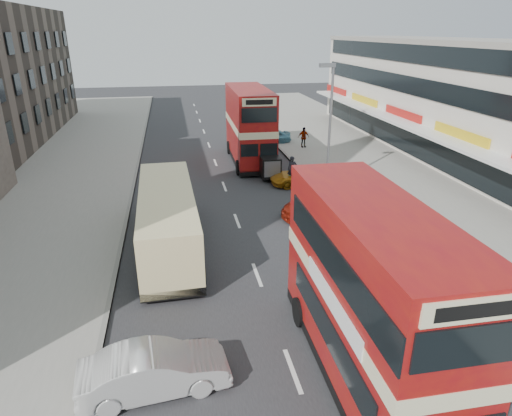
{
  "coord_description": "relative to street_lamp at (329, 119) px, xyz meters",
  "views": [
    {
      "loc": [
        -3.18,
        -8.66,
        9.99
      ],
      "look_at": [
        -0.24,
        6.98,
        3.59
      ],
      "focal_mm": 31.18,
      "sensor_mm": 36.0,
      "label": 1
    }
  ],
  "objects": [
    {
      "name": "road_surface",
      "position": [
        -6.52,
        2.0,
        -4.78
      ],
      "size": [
        12.0,
        90.0,
        0.01
      ],
      "primitive_type": "cube",
      "color": "#28282B",
      "rests_on": "ground"
    },
    {
      "name": "pavement_right",
      "position": [
        5.48,
        2.0,
        -4.71
      ],
      "size": [
        12.0,
        90.0,
        0.15
      ],
      "primitive_type": "cube",
      "color": "gray",
      "rests_on": "ground"
    },
    {
      "name": "pavement_left",
      "position": [
        -18.52,
        2.0,
        -4.71
      ],
      "size": [
        12.0,
        90.0,
        0.15
      ],
      "primitive_type": "cube",
      "color": "gray",
      "rests_on": "ground"
    },
    {
      "name": "kerb_left",
      "position": [
        -12.62,
        2.0,
        -4.71
      ],
      "size": [
        0.2,
        90.0,
        0.16
      ],
      "primitive_type": "cube",
      "color": "gray",
      "rests_on": "ground"
    },
    {
      "name": "kerb_right",
      "position": [
        -0.42,
        2.0,
        -4.71
      ],
      "size": [
        0.2,
        90.0,
        0.16
      ],
      "primitive_type": "cube",
      "color": "gray",
      "rests_on": "ground"
    },
    {
      "name": "commercial_row",
      "position": [
        13.42,
        4.0,
        -0.09
      ],
      "size": [
        9.9,
        46.2,
        9.3
      ],
      "color": "beige",
      "rests_on": "ground"
    },
    {
      "name": "street_lamp",
      "position": [
        0.0,
        0.0,
        0.0
      ],
      "size": [
        1.0,
        0.2,
        8.12
      ],
      "color": "slate",
      "rests_on": "ground"
    },
    {
      "name": "bus_main",
      "position": [
        -4.39,
        -16.47,
        -1.95
      ],
      "size": [
        2.74,
        9.78,
        5.38
      ],
      "rotation": [
        0.0,
        0.0,
        3.14
      ],
      "color": "black",
      "rests_on": "ground"
    },
    {
      "name": "bus_second",
      "position": [
        -3.74,
        7.69,
        -1.83
      ],
      "size": [
        2.96,
        10.25,
        5.62
      ],
      "rotation": [
        0.0,
        0.0,
        3.12
      ],
      "color": "black",
      "rests_on": "ground"
    },
    {
      "name": "coach",
      "position": [
        -10.25,
        -6.54,
        -3.2
      ],
      "size": [
        2.85,
        10.18,
        2.68
      ],
      "rotation": [
        0.0,
        0.0,
        0.02
      ],
      "color": "black",
      "rests_on": "ground"
    },
    {
      "name": "car_left_front",
      "position": [
        -10.73,
        -16.0,
        -4.07
      ],
      "size": [
        4.5,
        1.97,
        1.44
      ],
      "primitive_type": "imported",
      "rotation": [
        0.0,
        0.0,
        1.67
      ],
      "color": "silver",
      "rests_on": "ground"
    },
    {
      "name": "car_right_a",
      "position": [
        -1.67,
        -4.28,
        -4.1
      ],
      "size": [
        4.9,
        2.35,
        1.38
      ],
      "primitive_type": "imported",
      "rotation": [
        0.0,
        0.0,
        -1.48
      ],
      "color": "maroon",
      "rests_on": "ground"
    },
    {
      "name": "car_right_b",
      "position": [
        -1.24,
        1.46,
        -4.19
      ],
      "size": [
        4.33,
        2.06,
        1.19
      ],
      "primitive_type": "imported",
      "rotation": [
        0.0,
        0.0,
        -1.55
      ],
      "color": "#BA7012",
      "rests_on": "ground"
    },
    {
      "name": "car_right_c",
      "position": [
        -1.09,
        13.34,
        -4.05
      ],
      "size": [
        4.46,
        2.17,
        1.47
      ],
      "primitive_type": "imported",
      "rotation": [
        0.0,
        0.0,
        -1.47
      ],
      "color": "#5A9CB4",
      "rests_on": "ground"
    },
    {
      "name": "pedestrian_near",
      "position": [
        1.25,
        -4.37,
        -3.78
      ],
      "size": [
        0.69,
        0.51,
        1.72
      ],
      "primitive_type": "imported",
      "rotation": [
        0.0,
        0.0,
        3.28
      ],
      "color": "gray",
      "rests_on": "pavement_right"
    },
    {
      "name": "pedestrian_far",
      "position": [
        1.72,
        11.05,
        -3.74
      ],
      "size": [
        1.09,
        0.53,
        1.8
      ],
      "primitive_type": "imported",
      "rotation": [
        0.0,
        0.0,
        0.09
      ],
      "color": "gray",
      "rests_on": "pavement_right"
    },
    {
      "name": "cyclist",
      "position": [
        -1.97,
        1.2,
        -4.09
      ],
      "size": [
        0.8,
        1.91,
        2.1
      ],
      "rotation": [
        0.0,
        0.0,
        -0.08
      ],
      "color": "gray",
      "rests_on": "ground"
    }
  ]
}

